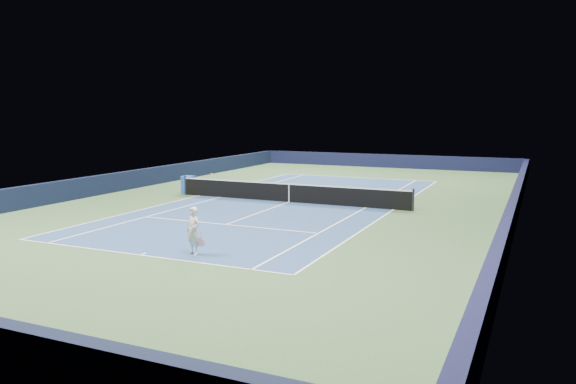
% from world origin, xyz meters
% --- Properties ---
extents(ground, '(40.00, 40.00, 0.00)m').
position_xyz_m(ground, '(0.00, 0.00, 0.00)').
color(ground, '#35542D').
rests_on(ground, ground).
extents(wall_far, '(22.00, 0.35, 1.10)m').
position_xyz_m(wall_far, '(0.00, 19.82, 0.55)').
color(wall_far, black).
rests_on(wall_far, ground).
extents(wall_right, '(0.35, 40.00, 1.10)m').
position_xyz_m(wall_right, '(10.82, 0.00, 0.55)').
color(wall_right, black).
rests_on(wall_right, ground).
extents(wall_left, '(0.35, 40.00, 1.10)m').
position_xyz_m(wall_left, '(-10.82, 0.00, 0.55)').
color(wall_left, black).
rests_on(wall_left, ground).
extents(court_surface, '(10.97, 23.77, 0.01)m').
position_xyz_m(court_surface, '(0.00, 0.00, 0.00)').
color(court_surface, navy).
rests_on(court_surface, ground).
extents(baseline_far, '(10.97, 0.08, 0.00)m').
position_xyz_m(baseline_far, '(0.00, 11.88, 0.01)').
color(baseline_far, white).
rests_on(baseline_far, ground).
extents(baseline_near, '(10.97, 0.08, 0.00)m').
position_xyz_m(baseline_near, '(0.00, -11.88, 0.01)').
color(baseline_near, white).
rests_on(baseline_near, ground).
extents(sideline_doubles_right, '(0.08, 23.77, 0.00)m').
position_xyz_m(sideline_doubles_right, '(5.49, 0.00, 0.01)').
color(sideline_doubles_right, white).
rests_on(sideline_doubles_right, ground).
extents(sideline_doubles_left, '(0.08, 23.77, 0.00)m').
position_xyz_m(sideline_doubles_left, '(-5.49, 0.00, 0.01)').
color(sideline_doubles_left, white).
rests_on(sideline_doubles_left, ground).
extents(sideline_singles_right, '(0.08, 23.77, 0.00)m').
position_xyz_m(sideline_singles_right, '(4.12, 0.00, 0.01)').
color(sideline_singles_right, white).
rests_on(sideline_singles_right, ground).
extents(sideline_singles_left, '(0.08, 23.77, 0.00)m').
position_xyz_m(sideline_singles_left, '(-4.12, 0.00, 0.01)').
color(sideline_singles_left, white).
rests_on(sideline_singles_left, ground).
extents(service_line_far, '(8.23, 0.08, 0.00)m').
position_xyz_m(service_line_far, '(0.00, 6.40, 0.01)').
color(service_line_far, white).
rests_on(service_line_far, ground).
extents(service_line_near, '(8.23, 0.08, 0.00)m').
position_xyz_m(service_line_near, '(0.00, -6.40, 0.01)').
color(service_line_near, white).
rests_on(service_line_near, ground).
extents(center_service_line, '(0.08, 12.80, 0.00)m').
position_xyz_m(center_service_line, '(0.00, 0.00, 0.01)').
color(center_service_line, white).
rests_on(center_service_line, ground).
extents(center_mark_far, '(0.08, 0.30, 0.00)m').
position_xyz_m(center_mark_far, '(0.00, 11.73, 0.01)').
color(center_mark_far, white).
rests_on(center_mark_far, ground).
extents(center_mark_near, '(0.08, 0.30, 0.00)m').
position_xyz_m(center_mark_near, '(0.00, -11.73, 0.01)').
color(center_mark_near, white).
rests_on(center_mark_near, ground).
extents(tennis_net, '(12.90, 0.10, 1.07)m').
position_xyz_m(tennis_net, '(0.00, 0.00, 0.50)').
color(tennis_net, black).
rests_on(tennis_net, ground).
extents(sponsor_cube, '(0.66, 0.61, 1.03)m').
position_xyz_m(sponsor_cube, '(-6.40, 0.29, 0.51)').
color(sponsor_cube, blue).
rests_on(sponsor_cube, ground).
extents(tennis_player, '(0.79, 1.31, 2.58)m').
position_xyz_m(tennis_player, '(1.57, -11.11, 0.79)').
color(tennis_player, silver).
rests_on(tennis_player, ground).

